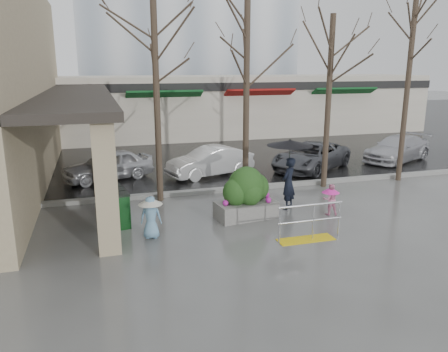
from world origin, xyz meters
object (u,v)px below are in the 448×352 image
handrail (308,227)px  child_blue (151,214)px  tree_west (155,52)px  woman (289,164)px  child_pink (330,197)px  car_d (397,148)px  tree_east (411,47)px  news_boxes (116,204)px  tree_mideast (331,60)px  tree_midwest (247,49)px  car_b (210,161)px  car_a (108,165)px  planter (246,193)px  car_c (311,156)px

handrail → child_blue: size_ratio=1.58×
tree_west → woman: (3.97, -2.13, -3.57)m
tree_west → child_pink: (5.00, -3.09, -4.50)m
child_pink → car_d: 9.77m
tree_west → tree_east: bearing=0.0°
news_boxes → child_pink: bearing=-21.8°
child_blue → woman: bearing=-150.1°
tree_east → tree_mideast: bearing=180.0°
tree_midwest → car_b: bearing=101.0°
tree_east → car_a: 13.06m
planter → car_b: planter is taller
tree_mideast → tree_east: bearing=-0.0°
tree_west → car_c: size_ratio=1.50×
car_c → car_d: same height
tree_midwest → child_blue: tree_midwest is taller
car_b → car_c: (4.74, -0.21, 0.00)m
child_pink → car_c: 6.31m
car_a → car_d: (14.05, -0.24, 0.00)m
tree_mideast → car_b: bearing=142.6°
tree_midwest → news_boxes: size_ratio=3.58×
woman → news_boxes: (-5.56, 0.43, -0.98)m
handrail → child_blue: child_blue is taller
tree_east → tree_west: bearing=180.0°
news_boxes → tree_east: bearing=-1.6°
tree_mideast → car_a: 9.82m
car_a → car_c: 9.03m
planter → car_d: size_ratio=0.46×
tree_midwest → car_d: (9.21, 3.27, -4.60)m
child_pink → tree_midwest: bearing=-47.5°
news_boxes → car_d: (14.01, 4.98, 0.10)m
tree_east → news_boxes: tree_east is taller
child_blue → car_b: car_b is taller
handrail → woman: 2.96m
handrail → woman: woman is taller
car_c → car_a: bearing=-128.8°
tree_west → tree_midwest: (3.20, 0.00, 0.15)m
child_blue → car_c: car_c is taller
tree_mideast → woman: size_ratio=2.75×
planter → car_d: 11.67m
news_boxes → car_c: (8.96, 4.47, 0.10)m
car_a → car_c: same height
child_blue → news_boxes: child_blue is taller
tree_east → child_blue: 12.22m
tree_east → planter: bearing=-161.4°
tree_mideast → news_boxes: tree_mideast is taller
tree_west → child_blue: size_ratio=5.66×
woman → child_pink: size_ratio=2.34×
tree_east → car_d: bearing=53.6°
tree_east → child_blue: tree_east is taller
car_c → child_pink: bearing=-56.0°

